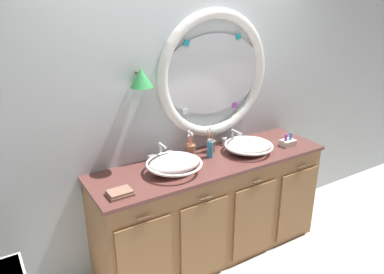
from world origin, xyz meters
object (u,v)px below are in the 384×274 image
toothbrush_holder_right (211,145)px  soap_dispenser (210,149)px  sink_basin_left (174,164)px  toothbrush_holder_left (190,149)px  sink_basin_right (249,146)px  folded_hand_towel (120,193)px  toiletry_basket (288,142)px

toothbrush_holder_right → soap_dispenser: 0.12m
sink_basin_left → toothbrush_holder_left: 0.33m
sink_basin_right → soap_dispenser: size_ratio=2.51×
sink_basin_left → sink_basin_right: 0.73m
sink_basin_right → toothbrush_holder_left: 0.50m
soap_dispenser → folded_hand_towel: bearing=-167.1°
toothbrush_holder_left → toothbrush_holder_right: 0.20m
soap_dispenser → sink_basin_left: bearing=-167.8°
toothbrush_holder_left → folded_hand_towel: toothbrush_holder_left is taller
sink_basin_left → folded_hand_towel: bearing=-166.6°
folded_hand_towel → toothbrush_holder_right: bearing=17.1°
toothbrush_holder_left → soap_dispenser: size_ratio=1.28×
toothbrush_holder_left → folded_hand_towel: size_ratio=1.24×
sink_basin_left → toothbrush_holder_right: (0.46, 0.18, -0.01)m
folded_hand_towel → soap_dispenser: bearing=12.9°
toiletry_basket → soap_dispenser: bearing=168.1°
folded_hand_towel → sink_basin_left: bearing=13.4°
folded_hand_towel → toiletry_basket: (1.60, 0.04, 0.01)m
toothbrush_holder_right → sink_basin_left: bearing=-159.1°
soap_dispenser → toothbrush_holder_right: bearing=50.5°
soap_dispenser → toiletry_basket: 0.75m
sink_basin_right → folded_hand_towel: size_ratio=2.43×
toothbrush_holder_left → soap_dispenser: 0.17m
sink_basin_right → toiletry_basket: size_ratio=3.28×
sink_basin_left → toothbrush_holder_left: (0.26, 0.20, -0.01)m
sink_basin_left → soap_dispenser: size_ratio=2.60×
sink_basin_right → soap_dispenser: 0.35m
sink_basin_right → folded_hand_towel: sink_basin_right is taller
sink_basin_left → soap_dispenser: 0.39m
sink_basin_left → sink_basin_right: bearing=0.0°
toothbrush_holder_right → folded_hand_towel: 0.99m
sink_basin_left → soap_dispenser: (0.38, 0.08, 0.01)m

